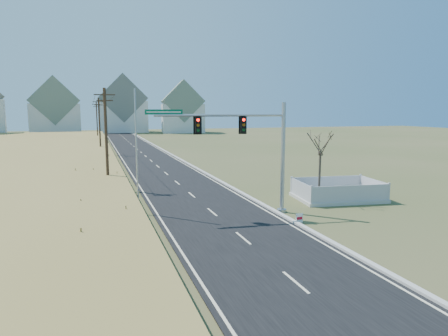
# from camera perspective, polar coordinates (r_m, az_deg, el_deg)

# --- Properties ---
(ground) EXTENTS (260.00, 260.00, 0.00)m
(ground) POSITION_cam_1_polar(r_m,az_deg,el_deg) (24.18, 1.04, -8.71)
(ground) COLOR #414C24
(ground) RESTS_ON ground
(road) EXTENTS (8.00, 180.00, 0.06)m
(road) POSITION_cam_1_polar(r_m,az_deg,el_deg) (72.57, -12.13, 2.50)
(road) COLOR black
(road) RESTS_ON ground
(curb) EXTENTS (0.30, 180.00, 0.18)m
(curb) POSITION_cam_1_polar(r_m,az_deg,el_deg) (73.12, -8.90, 2.67)
(curb) COLOR #B2AFA8
(curb) RESTS_ON ground
(utility_pole_near) EXTENTS (1.80, 0.26, 9.00)m
(utility_pole_near) POSITION_cam_1_polar(r_m,az_deg,el_deg) (36.92, -16.47, 4.23)
(utility_pole_near) COLOR #422D1E
(utility_pole_near) RESTS_ON ground
(utility_pole_mid) EXTENTS (1.80, 0.26, 9.00)m
(utility_pole_mid) POSITION_cam_1_polar(r_m,az_deg,el_deg) (66.87, -17.35, 5.83)
(utility_pole_mid) COLOR #422D1E
(utility_pole_mid) RESTS_ON ground
(utility_pole_far) EXTENTS (1.80, 0.26, 9.00)m
(utility_pole_far) POSITION_cam_1_polar(r_m,az_deg,el_deg) (96.86, -17.69, 6.45)
(utility_pole_far) COLOR #422D1E
(utility_pole_far) RESTS_ON ground
(condo_nnw) EXTENTS (14.93, 11.17, 17.03)m
(condo_nnw) POSITION_cam_1_polar(r_m,az_deg,el_deg) (130.23, -23.03, 7.53)
(condo_nnw) COLOR silver
(condo_nnw) RESTS_ON ground
(condo_n) EXTENTS (15.27, 10.20, 18.54)m
(condo_n) POSITION_cam_1_polar(r_m,az_deg,el_deg) (134.17, -14.29, 8.22)
(condo_n) COLOR silver
(condo_n) RESTS_ON ground
(condo_ne) EXTENTS (14.12, 10.51, 16.52)m
(condo_ne) POSITION_cam_1_polar(r_m,az_deg,el_deg) (128.83, -5.93, 8.09)
(condo_ne) COLOR silver
(condo_ne) RESTS_ON ground
(traffic_signal_mast) EXTENTS (9.48, 1.47, 7.60)m
(traffic_signal_mast) POSITION_cam_1_polar(r_m,az_deg,el_deg) (27.01, 4.65, 3.07)
(traffic_signal_mast) COLOR #9EA0A5
(traffic_signal_mast) RESTS_ON ground
(fence_enclosure) EXTENTS (7.08, 5.29, 1.50)m
(fence_enclosure) POSITION_cam_1_polar(r_m,az_deg,el_deg) (33.28, 15.92, -3.80)
(fence_enclosure) COLOR #B7B5AD
(fence_enclosure) RESTS_ON ground
(open_sign) EXTENTS (0.49, 0.09, 0.60)m
(open_sign) POSITION_cam_1_polar(r_m,az_deg,el_deg) (25.75, 10.72, -7.05)
(open_sign) COLOR white
(open_sign) RESTS_ON ground
(flagpole) EXTENTS (0.38, 0.38, 8.50)m
(flagpole) POSITION_cam_1_polar(r_m,az_deg,el_deg) (27.62, -12.33, 0.44)
(flagpole) COLOR #B7B5AD
(flagpole) RESTS_ON ground
(bare_tree) EXTENTS (2.20, 2.20, 5.82)m
(bare_tree) POSITION_cam_1_polar(r_m,az_deg,el_deg) (31.05, 13.65, 3.65)
(bare_tree) COLOR #4C3F33
(bare_tree) RESTS_ON ground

